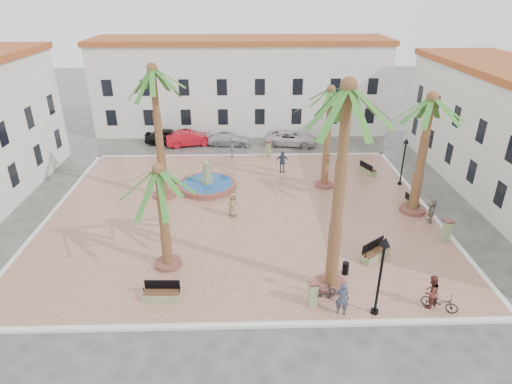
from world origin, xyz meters
TOP-DOWN VIEW (x-y plane):
  - ground at (0.00, 0.00)m, footprint 120.00×120.00m
  - plaza at (0.00, 0.00)m, footprint 26.00×22.00m
  - kerb_n at (0.00, 11.00)m, footprint 26.30×0.30m
  - kerb_s at (0.00, -11.00)m, footprint 26.30×0.30m
  - kerb_e at (13.00, 0.00)m, footprint 0.30×22.30m
  - kerb_w at (-13.00, 0.00)m, footprint 0.30×22.30m
  - building_north at (-0.00, 19.99)m, footprint 30.40×7.40m
  - fountain at (-2.63, 3.85)m, footprint 4.41×4.41m
  - palm_nw at (-5.67, 2.54)m, footprint 5.39×5.39m
  - palm_sw at (-4.06, -6.22)m, footprint 4.80×4.80m
  - palm_s at (4.59, -8.37)m, footprint 5.38×5.38m
  - palm_e at (11.79, -0.36)m, footprint 5.69×5.69m
  - palm_ne at (6.41, 3.98)m, footprint 4.69×4.69m
  - bench_s at (-3.90, -9.11)m, footprint 1.88×0.64m
  - bench_se at (7.62, -5.88)m, footprint 1.95×1.68m
  - bench_e at (11.98, 0.25)m, footprint 0.72×1.70m
  - bench_ne at (10.46, 6.44)m, footprint 1.16×1.77m
  - lamppost_s at (6.33, -10.40)m, footprint 0.45×0.45m
  - lamppost_e at (12.40, 4.10)m, footprint 0.41×0.41m
  - bollard_se at (3.45, -9.76)m, footprint 0.53×0.53m
  - bollard_n at (2.42, 10.40)m, footprint 0.65×0.65m
  - bollard_e at (12.40, -4.19)m, footprint 0.58×0.58m
  - litter_bin at (5.60, -7.30)m, footprint 0.36×0.36m
  - cyclist_a at (4.71, -10.40)m, footprint 0.75×0.60m
  - bicycle_a at (9.45, -10.26)m, footprint 1.75×1.34m
  - cyclist_b at (9.05, -10.02)m, footprint 1.07×1.01m
  - bicycle_b at (3.99, -9.43)m, footprint 1.59×0.91m
  - pedestrian_fountain_a at (-0.56, -0.64)m, footprint 0.95×0.79m
  - pedestrian_fountain_b at (3.37, 6.88)m, footprint 1.11×0.52m
  - pedestrian_north at (-0.78, 10.40)m, footprint 1.00×1.37m
  - pedestrian_east at (12.40, -1.81)m, footprint 1.00×1.63m
  - car_black at (-7.34, 14.81)m, footprint 4.49×1.89m
  - car_red at (-5.09, 14.19)m, footprint 4.83×2.64m
  - car_silver at (-1.21, 14.16)m, footprint 4.46×2.12m
  - car_white at (4.84, 14.05)m, footprint 5.39×3.18m

SIDE VIEW (x-z plane):
  - ground at x=0.00m, z-range 0.00..0.00m
  - plaza at x=0.00m, z-range 0.00..0.15m
  - kerb_n at x=0.00m, z-range 0.00..0.16m
  - kerb_s at x=0.00m, z-range 0.00..0.16m
  - kerb_e at x=13.00m, z-range 0.00..0.16m
  - kerb_w at x=-13.00m, z-range 0.00..0.16m
  - bench_e at x=11.98m, z-range -0.04..0.83m
  - bench_ne at x=10.46m, z-range -0.05..0.86m
  - bench_s at x=-3.90m, z-range -0.06..0.92m
  - bench_se at x=7.62m, z-range -0.08..0.97m
  - fountain at x=-2.63m, z-range -0.68..1.60m
  - litter_bin at x=5.60m, z-range 0.15..0.85m
  - bicycle_a at x=9.45m, z-range 0.15..1.03m
  - bicycle_b at x=3.99m, z-range 0.15..1.07m
  - car_silver at x=-1.21m, z-range 0.00..1.25m
  - car_white at x=4.84m, z-range 0.00..1.41m
  - car_red at x=-5.09m, z-range 0.00..1.51m
  - car_black at x=-7.34m, z-range 0.00..1.52m
  - bollard_se at x=3.45m, z-range 0.17..1.55m
  - bollard_e at x=12.40m, z-range 0.18..1.60m
  - bollard_n at x=2.42m, z-range 0.18..1.69m
  - pedestrian_fountain_a at x=-0.56m, z-range 0.15..1.82m
  - pedestrian_east at x=12.40m, z-range 0.15..1.82m
  - cyclist_b at x=9.05m, z-range 0.15..1.91m
  - cyclist_a at x=4.71m, z-range 0.15..1.93m
  - pedestrian_fountain_b at x=3.37m, z-range 0.15..2.00m
  - pedestrian_north at x=-0.78m, z-range 0.15..2.05m
  - lamppost_e at x=12.40m, z-range 0.82..4.59m
  - lamppost_s at x=6.33m, z-range 0.89..5.08m
  - building_north at x=0.00m, z-range 0.02..9.52m
  - palm_sw at x=-4.06m, z-range 2.11..8.21m
  - palm_ne at x=6.41m, z-range 2.92..10.72m
  - palm_e at x=11.79m, z-range 2.97..11.25m
  - palm_nw at x=-5.67m, z-range 3.62..13.21m
  - palm_s at x=4.59m, z-range 4.11..14.78m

